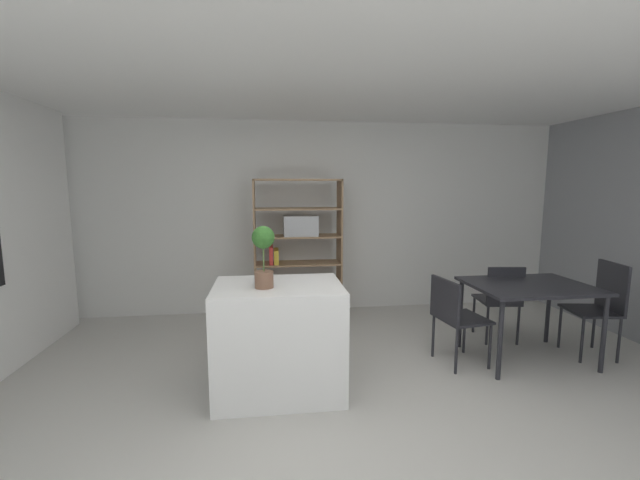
% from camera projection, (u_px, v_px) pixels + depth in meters
% --- Properties ---
extents(ground_plane, '(10.05, 10.05, 0.00)m').
position_uv_depth(ground_plane, '(341.00, 429.00, 2.91)').
color(ground_plane, beige).
extents(ceiling_slab, '(7.30, 5.83, 0.06)m').
position_uv_depth(ceiling_slab, '(344.00, 45.00, 2.55)').
color(ceiling_slab, white).
rests_on(ceiling_slab, ground_plane).
extents(back_partition, '(7.30, 0.06, 2.62)m').
position_uv_depth(back_partition, '(304.00, 218.00, 5.57)').
color(back_partition, silver).
rests_on(back_partition, ground_plane).
extents(kitchen_island, '(1.06, 0.76, 0.94)m').
position_uv_depth(kitchen_island, '(279.00, 338.00, 3.39)').
color(kitchen_island, white).
rests_on(kitchen_island, ground_plane).
extents(potted_plant_on_island, '(0.18, 0.18, 0.50)m').
position_uv_depth(potted_plant_on_island, '(263.00, 252.00, 3.19)').
color(potted_plant_on_island, brown).
rests_on(potted_plant_on_island, kitchen_island).
extents(open_bookshelf, '(1.13, 0.37, 1.84)m').
position_uv_depth(open_bookshelf, '(296.00, 246.00, 5.22)').
color(open_bookshelf, '#997551').
rests_on(open_bookshelf, ground_plane).
extents(dining_table, '(1.16, 0.87, 0.78)m').
position_uv_depth(dining_table, '(529.00, 292.00, 3.99)').
color(dining_table, '#232328').
rests_on(dining_table, ground_plane).
extents(dining_chair_window_side, '(0.48, 0.50, 0.98)m').
position_uv_depth(dining_chair_window_side, '(601.00, 301.00, 4.10)').
color(dining_chair_window_side, '#232328').
rests_on(dining_chair_window_side, ground_plane).
extents(dining_chair_island_side, '(0.49, 0.52, 0.86)m').
position_uv_depth(dining_chair_island_side, '(454.00, 312.00, 3.90)').
color(dining_chair_island_side, '#232328').
rests_on(dining_chair_island_side, ground_plane).
extents(dining_chair_far, '(0.46, 0.50, 0.88)m').
position_uv_depth(dining_chair_far, '(500.00, 296.00, 4.47)').
color(dining_chair_far, '#232328').
rests_on(dining_chair_far, ground_plane).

